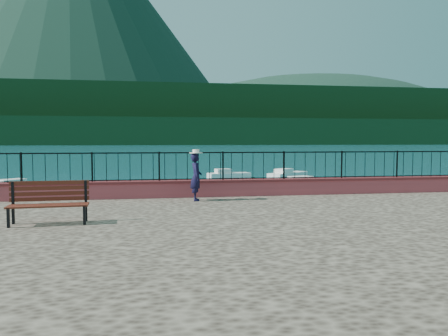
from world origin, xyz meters
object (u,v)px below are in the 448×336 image
object	(u,v)px
boat_2	(308,181)
boat_5	(288,173)
boat_3	(22,184)
boat_0	(99,198)
boat_4	(229,173)
boat_1	(257,194)
park_bench	(49,211)
person	(196,177)

from	to	relation	value
boat_2	boat_5	bearing A→B (deg)	62.48
boat_3	boat_0	bearing A→B (deg)	-96.99
boat_0	boat_4	distance (m)	17.12
boat_2	boat_1	bearing A→B (deg)	-149.18
boat_1	boat_4	bearing A→B (deg)	94.42
boat_2	park_bench	bearing A→B (deg)	-145.88
person	boat_3	size ratio (longest dim) A/B	0.37
park_bench	boat_2	world-z (taller)	park_bench
person	boat_5	size ratio (longest dim) A/B	0.35
boat_1	boat_2	bearing A→B (deg)	58.69
person	boat_4	world-z (taller)	person
park_bench	boat_3	distance (m)	19.09
boat_2	boat_3	distance (m)	18.37
boat_5	boat_2	bearing A→B (deg)	-137.89
boat_2	boat_0	bearing A→B (deg)	-172.36
park_bench	boat_4	world-z (taller)	park_bench
boat_0	boat_5	distance (m)	20.03
boat_0	boat_4	size ratio (longest dim) A/B	1.21
park_bench	boat_4	xyz separation A→B (m)	(8.87, 25.23, -1.10)
boat_1	boat_5	world-z (taller)	same
boat_4	boat_1	bearing A→B (deg)	-103.75
boat_3	park_bench	bearing A→B (deg)	-115.99
boat_0	park_bench	bearing A→B (deg)	-101.09
park_bench	boat_5	distance (m)	28.61
boat_1	boat_5	xyz separation A→B (m)	(6.12, 13.78, 0.00)
park_bench	boat_3	world-z (taller)	park_bench
boat_4	boat_3	bearing A→B (deg)	-163.55
boat_1	boat_4	world-z (taller)	same
boat_0	person	bearing A→B (deg)	-73.34
park_bench	boat_4	bearing A→B (deg)	67.48
park_bench	boat_2	size ratio (longest dim) A/B	0.44
boat_0	boat_5	size ratio (longest dim) A/B	0.97
boat_1	boat_0	bearing A→B (deg)	-167.11
boat_2	boat_4	xyz separation A→B (m)	(-3.89, 8.16, 0.00)
park_bench	boat_3	xyz separation A→B (m)	(-5.58, 18.22, -1.10)
person	boat_2	world-z (taller)	person
person	boat_0	size ratio (longest dim) A/B	0.36
boat_3	boat_2	bearing A→B (deg)	-46.62
boat_0	boat_3	bearing A→B (deg)	114.68
boat_5	park_bench	bearing A→B (deg)	-158.63
boat_0	boat_3	xyz separation A→B (m)	(-5.53, 7.61, 0.00)
person	boat_5	bearing A→B (deg)	-22.38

